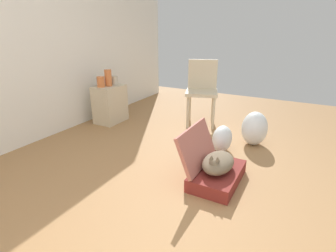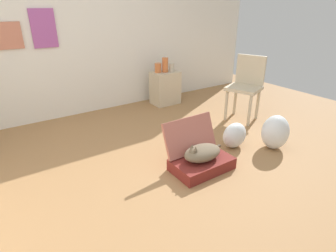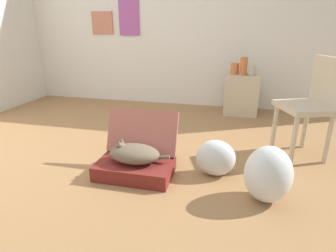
% 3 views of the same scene
% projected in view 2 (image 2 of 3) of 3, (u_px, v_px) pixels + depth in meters
% --- Properties ---
extents(ground_plane, '(7.68, 7.68, 0.00)m').
position_uv_depth(ground_plane, '(174.00, 167.00, 3.04)').
color(ground_plane, '#9E7247').
rests_on(ground_plane, ground).
extents(wall_back, '(6.40, 0.15, 2.60)m').
position_uv_depth(wall_back, '(90.00, 29.00, 4.23)').
color(wall_back, silver).
rests_on(wall_back, ground).
extents(suitcase_base, '(0.65, 0.40, 0.13)m').
position_uv_depth(suitcase_base, '(202.00, 164.00, 2.97)').
color(suitcase_base, maroon).
rests_on(suitcase_base, ground).
extents(suitcase_lid, '(0.65, 0.18, 0.39)m').
position_uv_depth(suitcase_lid, '(190.00, 135.00, 3.03)').
color(suitcase_lid, '#B26356').
rests_on(suitcase_lid, suitcase_base).
extents(cat, '(0.52, 0.28, 0.20)m').
position_uv_depth(cat, '(202.00, 153.00, 2.91)').
color(cat, brown).
rests_on(cat, suitcase_base).
extents(plastic_bag_white, '(0.34, 0.22, 0.32)m').
position_uv_depth(plastic_bag_white, '(235.00, 135.00, 3.40)').
color(plastic_bag_white, silver).
rests_on(plastic_bag_white, ground).
extents(plastic_bag_clear, '(0.34, 0.32, 0.43)m').
position_uv_depth(plastic_bag_clear, '(275.00, 132.00, 3.36)').
color(plastic_bag_clear, silver).
rests_on(plastic_bag_clear, ground).
extents(side_table, '(0.47, 0.34, 0.58)m').
position_uv_depth(side_table, '(165.00, 88.00, 4.89)').
color(side_table, beige).
rests_on(side_table, ground).
extents(vase_tall, '(0.12, 0.12, 0.16)m').
position_uv_depth(vase_tall, '(158.00, 68.00, 4.72)').
color(vase_tall, '#CC6B38').
rests_on(vase_tall, side_table).
extents(vase_short, '(0.09, 0.09, 0.14)m').
position_uv_depth(vase_short, '(172.00, 68.00, 4.78)').
color(vase_short, '#B7AD99').
rests_on(vase_short, side_table).
extents(vase_round, '(0.10, 0.10, 0.25)m').
position_uv_depth(vase_round, '(165.00, 65.00, 4.72)').
color(vase_round, '#CC6B38').
rests_on(vase_round, side_table).
extents(chair, '(0.56, 0.58, 0.97)m').
position_uv_depth(chair, '(246.00, 85.00, 4.14)').
color(chair, beige).
rests_on(chair, ground).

